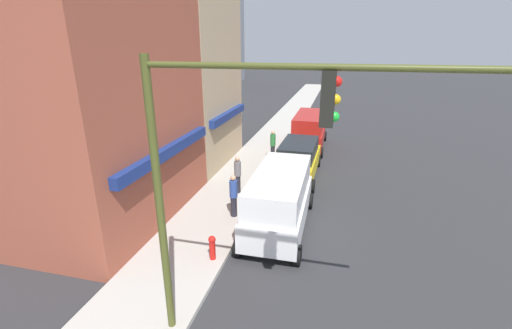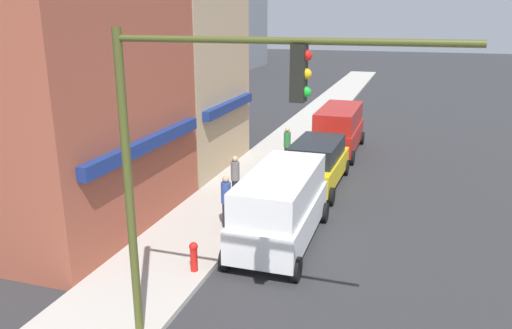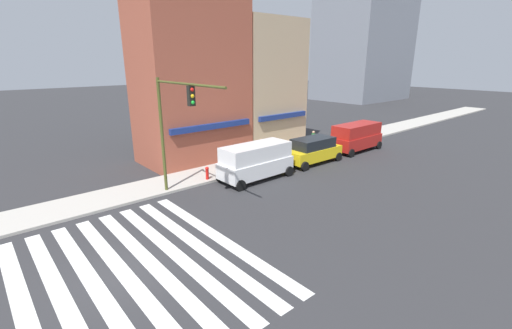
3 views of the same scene
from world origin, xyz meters
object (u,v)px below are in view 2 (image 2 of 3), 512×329
object	(u,v)px
suv_yellow	(317,163)
pedestrian_grey_coat	(235,178)
pedestrian_blue_shirt	(226,201)
van_red	(339,128)
fire_hydrant	(194,255)
pedestrian_green_top	(287,145)
van_white	(281,205)
traffic_signal	(195,140)

from	to	relation	value
suv_yellow	pedestrian_grey_coat	size ratio (longest dim) A/B	2.68
pedestrian_grey_coat	pedestrian_blue_shirt	size ratio (longest dim) A/B	1.00
van_red	pedestrian_blue_shirt	xyz separation A→B (m)	(-11.05, 1.92, -0.21)
van_red	pedestrian_grey_coat	xyz separation A→B (m)	(-8.76, 2.44, -0.21)
fire_hydrant	pedestrian_green_top	bearing A→B (deg)	0.68
van_red	van_white	bearing A→B (deg)	-179.72
traffic_signal	van_white	distance (m)	6.48
pedestrian_blue_shirt	fire_hydrant	bearing A→B (deg)	140.88
van_white	pedestrian_green_top	distance (m)	8.08
pedestrian_blue_shirt	fire_hydrant	world-z (taller)	pedestrian_blue_shirt
van_white	van_red	size ratio (longest dim) A/B	1.00
fire_hydrant	pedestrian_grey_coat	bearing A→B (deg)	7.97
pedestrian_grey_coat	van_white	bearing A→B (deg)	-19.64
traffic_signal	van_red	bearing A→B (deg)	-0.65
suv_yellow	pedestrian_blue_shirt	world-z (taller)	suv_yellow
traffic_signal	fire_hydrant	size ratio (longest dim) A/B	7.87
pedestrian_green_top	pedestrian_blue_shirt	size ratio (longest dim) A/B	1.00
van_white	pedestrian_green_top	world-z (taller)	van_white
pedestrian_blue_shirt	traffic_signal	bearing A→B (deg)	153.12
pedestrian_grey_coat	fire_hydrant	xyz separation A→B (m)	(-5.29, -0.74, -0.46)
van_red	fire_hydrant	world-z (taller)	van_red
van_white	fire_hydrant	bearing A→B (deg)	147.27
van_red	pedestrian_green_top	distance (m)	3.95
traffic_signal	pedestrian_grey_coat	distance (m)	9.18
suv_yellow	van_red	bearing A→B (deg)	1.30
suv_yellow	pedestrian_grey_coat	world-z (taller)	suv_yellow
pedestrian_grey_coat	fire_hydrant	distance (m)	5.36
suv_yellow	pedestrian_green_top	xyz separation A→B (m)	(2.20, 1.83, 0.04)
pedestrian_grey_coat	pedestrian_blue_shirt	distance (m)	2.35
van_white	pedestrian_green_top	size ratio (longest dim) A/B	2.83
suv_yellow	fire_hydrant	distance (m)	8.53
van_white	van_red	world-z (taller)	same
pedestrian_grey_coat	pedestrian_blue_shirt	xyz separation A→B (m)	(-2.29, -0.52, 0.00)
traffic_signal	pedestrian_green_top	xyz separation A→B (m)	(13.43, 1.63, -3.54)
pedestrian_grey_coat	pedestrian_green_top	bearing A→B (deg)	110.56
traffic_signal	pedestrian_grey_coat	xyz separation A→B (m)	(8.16, 2.25, -3.54)
traffic_signal	pedestrian_blue_shirt	xyz separation A→B (m)	(5.87, 1.73, -3.54)
pedestrian_green_top	pedestrian_blue_shirt	xyz separation A→B (m)	(-7.56, 0.09, 0.00)
pedestrian_blue_shirt	pedestrian_grey_coat	bearing A→B (deg)	-30.39
van_red	pedestrian_grey_coat	size ratio (longest dim) A/B	2.83
van_white	pedestrian_blue_shirt	distance (m)	1.95
van_white	fire_hydrant	distance (m)	3.25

